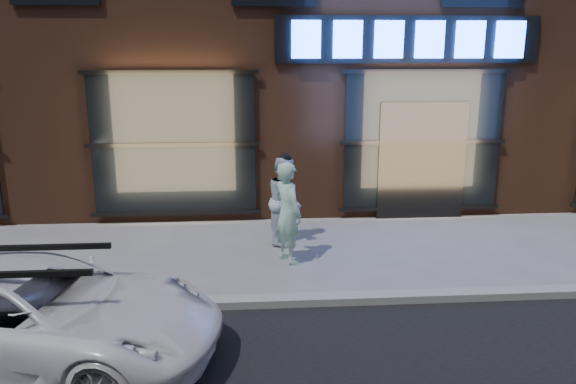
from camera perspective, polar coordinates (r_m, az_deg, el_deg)
name	(u,v)px	position (r m, az deg, el deg)	size (l,w,h in m)	color
ground	(500,298)	(8.67, 20.73, -10.02)	(90.00, 90.00, 0.00)	slate
curb	(500,294)	(8.64, 20.77, -9.66)	(60.00, 0.25, 0.12)	gray
man_bowtie	(288,213)	(9.15, -0.03, -2.12)	(0.61, 0.40, 1.68)	#BBF6D3
man_cap	(285,200)	(10.09, -0.30, -0.82)	(0.77, 0.60, 1.58)	white
white_suv	(34,313)	(7.00, -24.39, -11.15)	(1.94, 4.20, 1.17)	white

